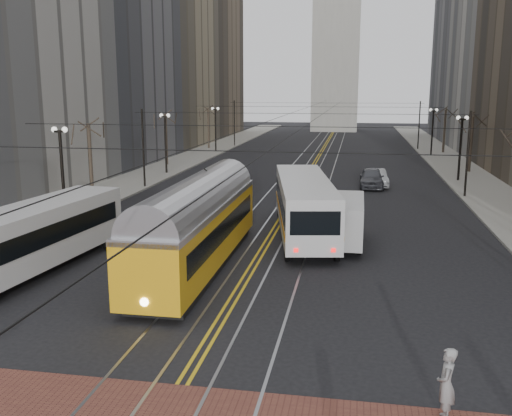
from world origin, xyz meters
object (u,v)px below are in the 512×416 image
at_px(cargo_van, 342,223).
at_px(sedan_silver, 376,178).
at_px(sedan_grey, 372,178).
at_px(pedestrian_b, 446,384).
at_px(streetcar, 198,232).
at_px(rear_bus, 304,207).
at_px(transit_bus, 26,243).

relative_size(cargo_van, sedan_silver, 1.27).
xyz_separation_m(sedan_grey, pedestrian_b, (1.07, -35.06, 0.14)).
distance_m(streetcar, cargo_van, 8.16).
xyz_separation_m(rear_bus, cargo_van, (2.20, -1.80, -0.37)).
bearing_deg(pedestrian_b, rear_bus, -152.02).
distance_m(streetcar, sedan_silver, 26.06).
distance_m(sedan_silver, pedestrian_b, 35.71).
height_order(sedan_grey, pedestrian_b, pedestrian_b).
xyz_separation_m(transit_bus, pedestrian_b, (16.60, -8.51, -0.56)).
distance_m(rear_bus, cargo_van, 2.87).
bearing_deg(cargo_van, transit_bus, -150.37).
bearing_deg(streetcar, cargo_van, 37.05).
height_order(sedan_grey, sedan_silver, sedan_grey).
height_order(transit_bus, rear_bus, rear_bus).
xyz_separation_m(streetcar, cargo_van, (6.50, 4.92, -0.40)).
bearing_deg(sedan_grey, streetcar, -109.43).
distance_m(sedan_grey, sedan_silver, 0.77).
bearing_deg(rear_bus, sedan_silver, 65.71).
xyz_separation_m(cargo_van, pedestrian_b, (3.01, -16.13, -0.27)).
height_order(transit_bus, cargo_van, transit_bus).
xyz_separation_m(transit_bus, cargo_van, (13.59, 7.63, -0.29)).
relative_size(streetcar, sedan_grey, 2.86).
relative_size(rear_bus, sedan_silver, 2.81).
bearing_deg(cargo_van, streetcar, -142.53).
bearing_deg(cargo_van, rear_bus, 140.98).
bearing_deg(streetcar, transit_bus, -159.22).
xyz_separation_m(rear_bus, sedan_grey, (4.14, 17.12, -0.79)).
bearing_deg(streetcar, rear_bus, 57.32).
relative_size(cargo_van, pedestrian_b, 2.93).
height_order(rear_bus, cargo_van, rear_bus).
bearing_deg(pedestrian_b, transit_bus, -105.35).
xyz_separation_m(transit_bus, sedan_grey, (15.53, 26.55, -0.70)).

